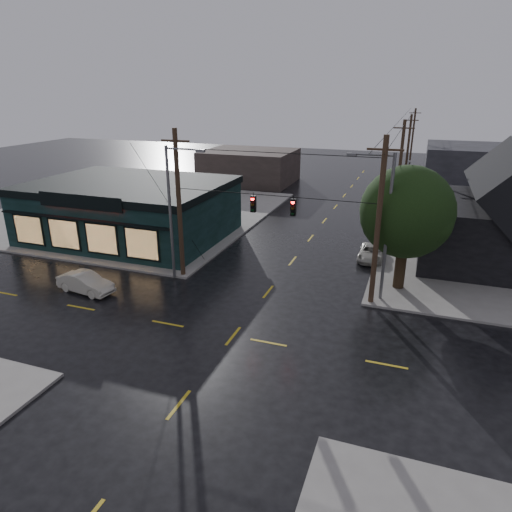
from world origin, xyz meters
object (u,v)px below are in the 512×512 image
(corner_tree, at_px, (407,213))
(suv_silver, at_px, (371,253))
(sedan_cream, at_px, (86,283))
(utility_pole_ne, at_px, (370,304))
(utility_pole_nw, at_px, (183,276))

(corner_tree, distance_m, suv_silver, 7.26)
(sedan_cream, bearing_deg, corner_tree, -61.24)
(corner_tree, bearing_deg, utility_pole_ne, -117.08)
(utility_pole_ne, bearing_deg, suv_silver, 96.37)
(utility_pole_ne, bearing_deg, utility_pole_nw, 180.00)
(utility_pole_nw, height_order, utility_pole_ne, same)
(utility_pole_nw, bearing_deg, suv_silver, 33.00)
(corner_tree, relative_size, suv_silver, 2.02)
(sedan_cream, relative_size, suv_silver, 1.00)
(utility_pole_ne, xyz_separation_m, suv_silver, (-0.88, 7.87, 0.55))
(utility_pole_nw, bearing_deg, sedan_cream, -135.83)
(corner_tree, bearing_deg, suv_silver, 114.79)
(sedan_cream, xyz_separation_m, suv_silver, (16.77, 12.39, -0.10))
(utility_pole_nw, relative_size, sedan_cream, 2.56)
(corner_tree, bearing_deg, sedan_cream, -158.94)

